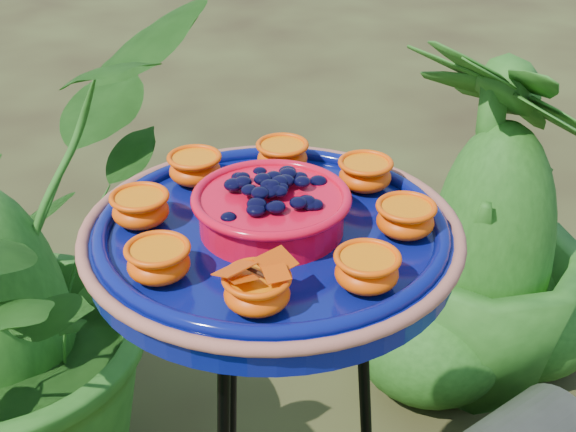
# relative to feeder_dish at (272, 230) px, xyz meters

# --- Properties ---
(feeder_dish) EXTENTS (0.51, 0.51, 0.10)m
(feeder_dish) POSITION_rel_feeder_dish_xyz_m (0.00, 0.00, 0.00)
(feeder_dish) COLOR #080F5F
(feeder_dish) RESTS_ON tripod_stand
(shrub_back_right) EXTENTS (0.64, 0.64, 0.87)m
(shrub_back_right) POSITION_rel_feeder_dish_xyz_m (0.70, 0.60, -0.45)
(shrub_back_right) COLOR #1F5015
(shrub_back_right) RESTS_ON ground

